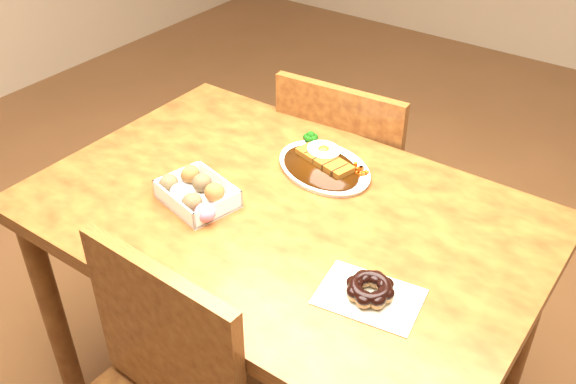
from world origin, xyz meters
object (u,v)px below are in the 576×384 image
Objects in this scene: table at (283,241)px; chair_far at (352,183)px; katsu_curry_plate at (324,164)px; pon_de_ring at (370,290)px; donut_box at (196,193)px.

chair_far reaches higher than table.
katsu_curry_plate is 0.47m from pon_de_ring.
katsu_curry_plate reaches higher than donut_box.
donut_box is (-0.19, -0.10, 0.12)m from table.
table is at bearing 156.52° from pon_de_ring.
table is 1.38× the size of chair_far.
table is 0.57m from chair_far.
pon_de_ring is (0.43, -0.67, 0.29)m from chair_far.
chair_far is 0.70m from donut_box.
pon_de_ring is (0.31, -0.14, 0.12)m from table.
katsu_curry_plate is 0.34m from donut_box.
pon_de_ring is (0.33, -0.34, 0.01)m from katsu_curry_plate.
pon_de_ring is at bearing -4.54° from donut_box.
table is 3.75× the size of katsu_curry_plate.
chair_far is 2.72× the size of katsu_curry_plate.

